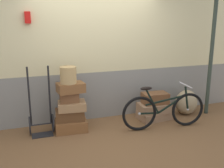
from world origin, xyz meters
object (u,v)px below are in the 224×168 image
suitcase_4 (71,88)px  bicycle (164,110)px  wicker_basket (68,75)px  suitcase_7 (155,98)px  suitcase_1 (70,115)px  suitcase_3 (69,97)px  suitcase_2 (72,106)px  suitcase_6 (155,107)px  luggage_trolley (41,119)px  suitcase_5 (155,115)px  suitcase_0 (71,126)px  burlap_sack (186,102)px

suitcase_4 → bicycle: suitcase_4 is taller
wicker_basket → bicycle: 1.86m
suitcase_4 → suitcase_7: 1.73m
suitcase_1 → suitcase_7: bearing=5.4°
suitcase_3 → wicker_basket: 0.41m
suitcase_2 → suitcase_6: size_ratio=0.74×
luggage_trolley → suitcase_5: bearing=-1.0°
suitcase_3 → suitcase_6: suitcase_3 is taller
suitcase_0 → suitcase_4: (0.03, 0.04, 0.71)m
suitcase_5 → wicker_basket: wicker_basket is taller
suitcase_3 → wicker_basket: wicker_basket is taller
luggage_trolley → burlap_sack: (3.01, -0.02, 0.00)m
suitcase_4 → luggage_trolley: bearing=171.2°
suitcase_0 → suitcase_1: (-0.01, 0.05, 0.20)m
suitcase_2 → suitcase_4: suitcase_4 is taller
suitcase_0 → suitcase_3: size_ratio=1.70×
wicker_basket → bicycle: bearing=-15.7°
suitcase_1 → suitcase_5: (1.74, -0.03, -0.21)m
suitcase_0 → burlap_sack: (2.49, 0.05, 0.17)m
luggage_trolley → suitcase_2: bearing=-3.5°
suitcase_2 → suitcase_3: bearing=-170.0°
suitcase_0 → suitcase_2: suitcase_2 is taller
suitcase_3 → luggage_trolley: luggage_trolley is taller
suitcase_4 → suitcase_6: (1.69, -0.02, -0.56)m
suitcase_2 → wicker_basket: wicker_basket is taller
suitcase_1 → suitcase_6: size_ratio=0.77×
suitcase_3 → burlap_sack: size_ratio=0.63×
burlap_sack → bicycle: (-0.84, -0.49, 0.08)m
suitcase_4 → suitcase_6: suitcase_4 is taller
suitcase_1 → suitcase_3: size_ratio=1.52×
suitcase_4 → wicker_basket: wicker_basket is taller
suitcase_6 → luggage_trolley: size_ratio=0.54×
suitcase_7 → burlap_sack: suitcase_7 is taller
suitcase_0 → suitcase_2: bearing=46.6°
suitcase_5 → suitcase_7: bearing=158.6°
suitcase_5 → suitcase_2: bearing=174.9°
suitcase_6 → suitcase_7: suitcase_7 is taller
suitcase_4 → suitcase_6: 1.78m
wicker_basket → suitcase_5: bearing=0.1°
suitcase_2 → burlap_sack: bearing=6.6°
suitcase_2 → suitcase_5: (1.70, -0.01, -0.39)m
suitcase_1 → bicycle: (1.66, -0.50, 0.05)m
suitcase_2 → wicker_basket: size_ratio=1.64×
suitcase_5 → suitcase_0: bearing=175.9°
suitcase_3 → luggage_trolley: 0.63m
suitcase_3 → suitcase_7: bearing=4.0°
suitcase_0 → suitcase_5: size_ratio=0.84×
suitcase_1 → burlap_sack: size_ratio=0.96×
suitcase_5 → suitcase_6: (-0.01, -0.01, 0.17)m
suitcase_1 → luggage_trolley: size_ratio=0.42×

